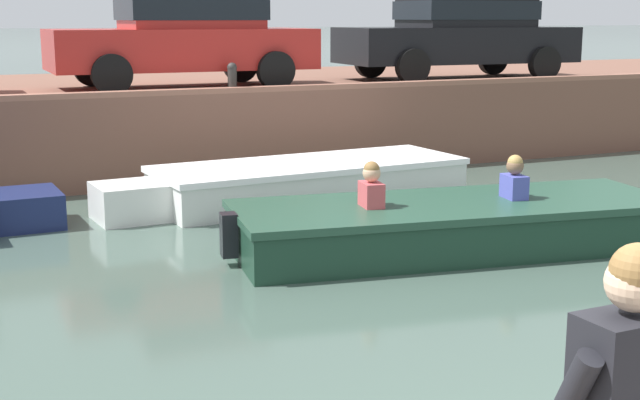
# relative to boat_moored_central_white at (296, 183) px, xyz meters

# --- Properties ---
(ground_plane) EXTENTS (400.00, 400.00, 0.00)m
(ground_plane) POSITION_rel_boat_moored_central_white_xyz_m (-1.40, -3.38, -0.27)
(ground_plane) COLOR #42564C
(far_quay_wall) EXTENTS (60.00, 6.00, 1.37)m
(far_quay_wall) POSITION_rel_boat_moored_central_white_xyz_m (-1.40, 4.72, 0.41)
(far_quay_wall) COLOR brown
(far_quay_wall) RESTS_ON ground
(far_wall_coping) EXTENTS (60.00, 0.24, 0.08)m
(far_wall_coping) POSITION_rel_boat_moored_central_white_xyz_m (-1.40, 1.84, 1.14)
(far_wall_coping) COLOR #925F4C
(far_wall_coping) RESTS_ON far_quay_wall
(boat_moored_central_white) EXTENTS (5.17, 1.82, 0.54)m
(boat_moored_central_white) POSITION_rel_boat_moored_central_white_xyz_m (0.00, 0.00, 0.00)
(boat_moored_central_white) COLOR white
(boat_moored_central_white) RESTS_ON ground
(motorboat_passing) EXTENTS (5.88, 2.35, 1.02)m
(motorboat_passing) POSITION_rel_boat_moored_central_white_xyz_m (0.80, -3.08, 0.00)
(motorboat_passing) COLOR #193828
(motorboat_passing) RESTS_ON ground
(car_centre_red) EXTENTS (4.17, 2.04, 1.54)m
(car_centre_red) POSITION_rel_boat_moored_central_white_xyz_m (-0.63, 3.06, 1.94)
(car_centre_red) COLOR #B2231E
(car_centre_red) RESTS_ON far_quay_wall
(car_right_inner_black) EXTENTS (4.41, 2.04, 1.54)m
(car_right_inner_black) POSITION_rel_boat_moored_central_white_xyz_m (4.58, 3.06, 1.94)
(car_right_inner_black) COLOR black
(car_right_inner_black) RESTS_ON far_quay_wall
(mooring_bollard_mid) EXTENTS (0.15, 0.15, 0.45)m
(mooring_bollard_mid) POSITION_rel_boat_moored_central_white_xyz_m (-0.22, 1.97, 1.34)
(mooring_bollard_mid) COLOR #2D2B28
(mooring_bollard_mid) RESTS_ON far_quay_wall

